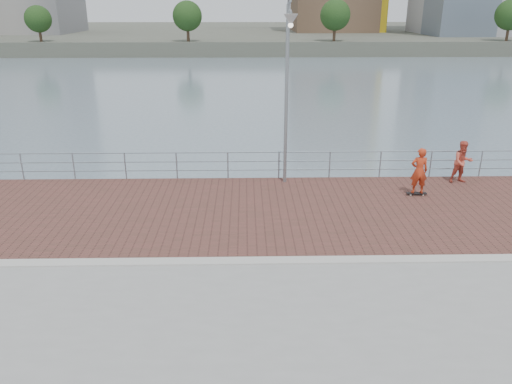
{
  "coord_description": "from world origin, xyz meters",
  "views": [
    {
      "loc": [
        -0.3,
        -12.13,
        6.67
      ],
      "look_at": [
        0.0,
        2.0,
        1.3
      ],
      "focal_mm": 35.0,
      "sensor_mm": 36.0,
      "label": 1
    }
  ],
  "objects_px": {
    "guardrail": "(253,162)",
    "bystander": "(463,162)",
    "street_lamp": "(288,61)",
    "skateboarder": "(419,171)"
  },
  "relations": [
    {
      "from": "skateboarder",
      "to": "bystander",
      "type": "xyz_separation_m",
      "value": [
        2.16,
        1.36,
        -0.1
      ]
    },
    {
      "from": "guardrail",
      "to": "bystander",
      "type": "bearing_deg",
      "value": -4.93
    },
    {
      "from": "street_lamp",
      "to": "skateboarder",
      "type": "distance_m",
      "value": 6.18
    },
    {
      "from": "street_lamp",
      "to": "skateboarder",
      "type": "height_order",
      "value": "street_lamp"
    },
    {
      "from": "guardrail",
      "to": "bystander",
      "type": "xyz_separation_m",
      "value": [
        8.16,
        -0.7,
        0.17
      ]
    },
    {
      "from": "guardrail",
      "to": "street_lamp",
      "type": "bearing_deg",
      "value": -38.75
    },
    {
      "from": "guardrail",
      "to": "skateboarder",
      "type": "bearing_deg",
      "value": -18.97
    },
    {
      "from": "guardrail",
      "to": "bystander",
      "type": "relative_size",
      "value": 23.3
    },
    {
      "from": "street_lamp",
      "to": "bystander",
      "type": "bearing_deg",
      "value": 2.34
    },
    {
      "from": "street_lamp",
      "to": "bystander",
      "type": "xyz_separation_m",
      "value": [
        6.93,
        0.28,
        -3.88
      ]
    }
  ]
}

